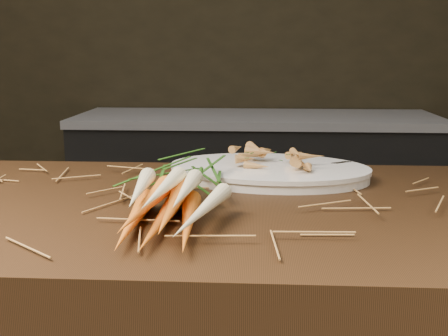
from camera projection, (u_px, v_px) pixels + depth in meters
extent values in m
cube|color=black|center=(203.00, 5.00, 3.06)|extent=(5.00, 0.04, 2.80)
cube|color=black|center=(256.00, 199.00, 2.94)|extent=(1.80, 0.60, 0.80)
cube|color=#99999E|center=(257.00, 119.00, 2.85)|extent=(1.82, 0.62, 0.04)
cone|color=#CA511F|center=(133.00, 221.00, 0.84)|extent=(0.04, 0.26, 0.03)
cone|color=#CA511F|center=(160.00, 222.00, 0.84)|extent=(0.05, 0.26, 0.03)
cone|color=#CA511F|center=(188.00, 222.00, 0.83)|extent=(0.05, 0.26, 0.03)
cone|color=#CA511F|center=(145.00, 206.00, 0.82)|extent=(0.05, 0.26, 0.03)
cone|color=#CA511F|center=(172.00, 206.00, 0.82)|extent=(0.04, 0.26, 0.03)
cone|color=beige|center=(140.00, 189.00, 0.84)|extent=(0.05, 0.24, 0.04)
cone|color=beige|center=(163.00, 189.00, 0.83)|extent=(0.04, 0.24, 0.04)
cone|color=beige|center=(185.00, 190.00, 0.83)|extent=(0.03, 0.24, 0.04)
cone|color=beige|center=(201.00, 211.00, 0.81)|extent=(0.08, 0.24, 0.03)
ellipsoid|color=#245D15|center=(184.00, 171.00, 1.05)|extent=(0.16, 0.23, 0.08)
cube|color=silver|center=(341.00, 172.00, 1.14)|extent=(0.14, 0.10, 0.00)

